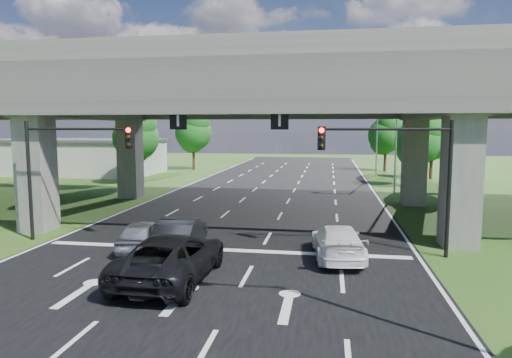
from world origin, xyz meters
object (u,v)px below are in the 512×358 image
(streetlight_far, at_px, (392,125))
(streetlight_beyond, at_px, (374,126))
(car_silver, at_px, (143,235))
(car_trailing, at_px, (171,257))
(car_white, at_px, (338,242))
(signal_right, at_px, (398,162))
(car_dark, at_px, (181,234))
(signal_left, at_px, (68,158))

(streetlight_far, bearing_deg, streetlight_beyond, 90.00)
(car_silver, relative_size, car_trailing, 0.66)
(car_trailing, bearing_deg, car_silver, -53.48)
(car_white, height_order, car_trailing, car_trailing)
(streetlight_far, bearing_deg, signal_right, -96.47)
(streetlight_beyond, bearing_deg, signal_right, -93.61)
(signal_right, distance_m, streetlight_far, 20.25)
(streetlight_beyond, bearing_deg, car_silver, -110.35)
(car_trailing, bearing_deg, car_dark, -75.36)
(car_silver, xyz_separation_m, car_white, (8.90, 0.00, 0.02))
(car_silver, bearing_deg, streetlight_beyond, -117.00)
(streetlight_beyond, height_order, car_white, streetlight_beyond)
(streetlight_beyond, height_order, car_silver, streetlight_beyond)
(car_silver, distance_m, car_white, 8.90)
(car_silver, bearing_deg, streetlight_far, -129.81)
(signal_left, distance_m, car_trailing, 9.09)
(signal_left, height_order, car_dark, signal_left)
(signal_right, bearing_deg, streetlight_far, 83.53)
(signal_right, bearing_deg, streetlight_beyond, 86.39)
(signal_left, bearing_deg, car_white, -4.12)
(signal_right, relative_size, car_white, 1.21)
(signal_right, distance_m, car_white, 4.38)
(car_silver, height_order, car_white, car_white)
(streetlight_far, relative_size, car_trailing, 1.62)
(signal_right, distance_m, signal_left, 15.65)
(car_white, distance_m, car_trailing, 7.27)
(signal_right, height_order, car_white, signal_right)
(signal_right, relative_size, streetlight_far, 0.60)
(streetlight_far, xyz_separation_m, car_dark, (-11.90, -21.00, -5.03))
(streetlight_far, height_order, car_silver, streetlight_far)
(streetlight_far, bearing_deg, signal_left, -131.78)
(streetlight_beyond, xyz_separation_m, car_white, (-4.82, -37.00, -5.10))
(car_white, xyz_separation_m, car_trailing, (-6.14, -3.88, 0.14))
(streetlight_beyond, height_order, car_trailing, streetlight_beyond)
(car_white, bearing_deg, streetlight_beyond, -103.40)
(signal_right, distance_m, car_trailing, 10.47)
(signal_left, height_order, car_white, signal_left)
(car_white, bearing_deg, streetlight_far, -108.91)
(car_dark, bearing_deg, signal_right, 179.59)
(signal_right, height_order, streetlight_far, streetlight_far)
(car_silver, bearing_deg, car_dark, 173.35)
(streetlight_far, distance_m, car_dark, 24.65)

